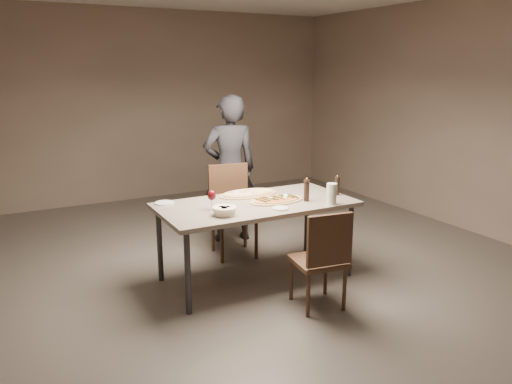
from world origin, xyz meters
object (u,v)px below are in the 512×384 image
ham_pizza (248,193)px  chair_near (323,255)px  carafe (332,194)px  zucchini_pizza (277,200)px  chair_far (231,205)px  bread_basket (224,210)px  dining_table (256,208)px  pepper_mill_left (337,186)px  diner (230,169)px

ham_pizza → chair_near: chair_near is taller
carafe → zucchini_pizza: bearing=140.1°
chair_near → ham_pizza: bearing=104.2°
ham_pizza → chair_near: bearing=-67.8°
chair_near → chair_far: (-0.09, 1.56, 0.06)m
bread_basket → chair_near: size_ratio=0.25×
zucchini_pizza → chair_near: bearing=-66.9°
bread_basket → chair_far: (0.52, 0.97, -0.26)m
carafe → chair_near: (-0.39, -0.44, -0.37)m
dining_table → carafe: size_ratio=9.20×
bread_basket → chair_near: (0.61, -0.58, -0.32)m
dining_table → pepper_mill_left: (0.83, -0.12, 0.15)m
dining_table → bread_basket: bearing=-151.5°
chair_near → chair_far: 1.56m
pepper_mill_left → chair_near: 1.01m
dining_table → chair_far: size_ratio=1.88×
ham_pizza → carafe: size_ratio=3.03×
bread_basket → diner: (0.69, 1.36, 0.04)m
bread_basket → chair_near: 0.90m
chair_near → chair_far: size_ratio=0.89×
dining_table → bread_basket: bread_basket is taller
pepper_mill_left → ham_pizza: bearing=152.2°
bread_basket → chair_near: bearing=-43.9°
dining_table → chair_near: (0.18, -0.82, -0.21)m
ham_pizza → chair_far: 0.52m
ham_pizza → carafe: carafe is taller
bread_basket → carafe: size_ratio=1.09×
zucchini_pizza → pepper_mill_left: size_ratio=2.69×
chair_far → zucchini_pizza: bearing=105.3°
dining_table → diner: bearing=76.7°
bread_basket → ham_pizza: bearing=46.3°
dining_table → carafe: bearing=-33.5°
zucchini_pizza → diner: size_ratio=0.32×
carafe → chair_near: 0.69m
chair_far → bread_basket: bearing=70.5°
ham_pizza → chair_near: size_ratio=0.69×
chair_near → diner: (0.09, 1.95, 0.36)m
chair_near → diner: size_ratio=0.51×
zucchini_pizza → carafe: bearing=-16.3°
carafe → diner: bearing=101.5°
pepper_mill_left → carafe: bearing=-135.0°
zucchini_pizza → carafe: size_ratio=2.72×
dining_table → chair_far: 0.76m
zucchini_pizza → bread_basket: bearing=-140.7°
dining_table → ham_pizza: ham_pizza is taller
zucchini_pizza → pepper_mill_left: bearing=17.7°
ham_pizza → carafe: 0.84m
pepper_mill_left → dining_table: bearing=171.5°
dining_table → chair_near: size_ratio=2.11×
ham_pizza → bread_basket: bread_basket is taller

